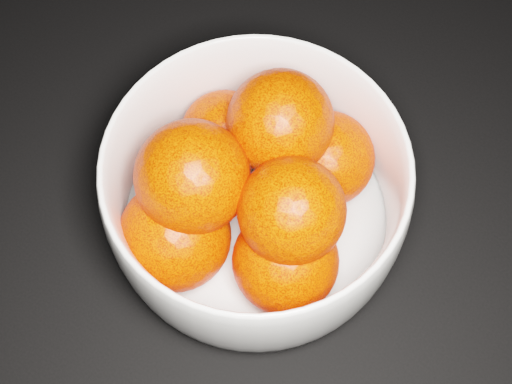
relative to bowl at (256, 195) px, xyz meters
The scene contains 2 objects.
bowl is the anchor object (origin of this frame).
orange_pile 0.02m from the bowl, 126.66° to the right, with size 0.18×0.21×0.13m.
Camera 1 is at (-0.11, -0.44, 0.56)m, focal length 50.00 mm.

